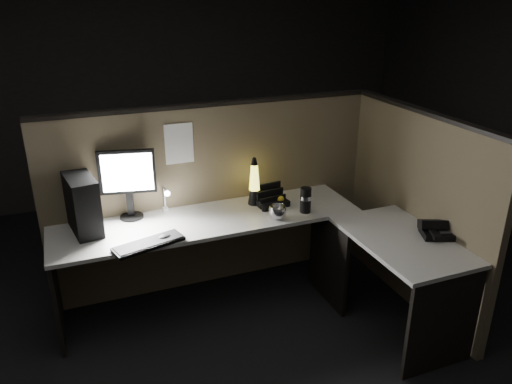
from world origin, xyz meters
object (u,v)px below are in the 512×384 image
object	(u,v)px
pc_tower	(82,204)
desk_phone	(436,229)
monitor	(128,177)
lava_lamp	(254,185)
keyboard	(149,244)

from	to	relation	value
pc_tower	desk_phone	world-z (taller)	pc_tower
monitor	lava_lamp	bearing A→B (deg)	5.01
pc_tower	lava_lamp	bearing A→B (deg)	-8.98
pc_tower	desk_phone	distance (m)	2.46
keyboard	lava_lamp	xyz separation A→B (m)	(0.91, 0.39, 0.15)
keyboard	desk_phone	size ratio (longest dim) A/B	1.86
monitor	desk_phone	distance (m)	2.22
lava_lamp	keyboard	bearing A→B (deg)	-156.67
pc_tower	monitor	distance (m)	0.37
pc_tower	keyboard	bearing A→B (deg)	-55.37
pc_tower	lava_lamp	size ratio (longest dim) A/B	1.06
pc_tower	desk_phone	size ratio (longest dim) A/B	1.59
pc_tower	keyboard	size ratio (longest dim) A/B	0.85
desk_phone	pc_tower	bearing A→B (deg)	178.87
monitor	keyboard	world-z (taller)	monitor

